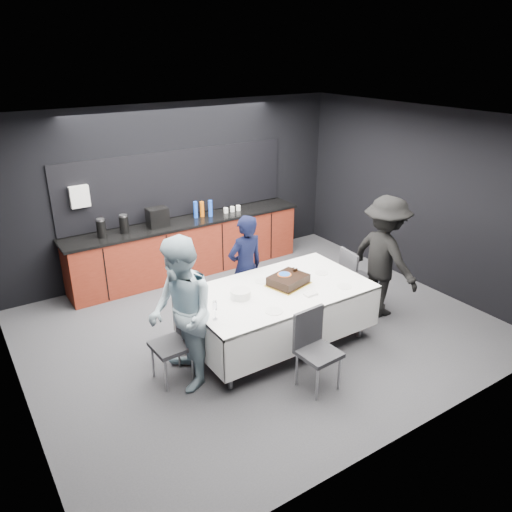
{
  "coord_description": "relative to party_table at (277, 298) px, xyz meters",
  "views": [
    {
      "loc": [
        -3.3,
        -4.96,
        3.61
      ],
      "look_at": [
        0.0,
        0.1,
        1.05
      ],
      "focal_mm": 35.0,
      "sensor_mm": 36.0,
      "label": 1
    }
  ],
  "objects": [
    {
      "name": "person_center",
      "position": [
        0.01,
        0.78,
        0.12
      ],
      "size": [
        0.58,
        0.4,
        1.53
      ],
      "primitive_type": "imported",
      "rotation": [
        0.0,
        0.0,
        3.19
      ],
      "color": "black",
      "rests_on": "ground"
    },
    {
      "name": "room_shell",
      "position": [
        0.0,
        0.4,
        1.22
      ],
      "size": [
        6.04,
        5.04,
        2.82
      ],
      "color": "white",
      "rests_on": "ground"
    },
    {
      "name": "person_left",
      "position": [
        -1.38,
        -0.11,
        0.25
      ],
      "size": [
        0.81,
        0.97,
        1.78
      ],
      "primitive_type": "imported",
      "rotation": [
        0.0,
        0.0,
        -1.74
      ],
      "color": "#9FBAC8",
      "rests_on": "ground"
    },
    {
      "name": "loose_plate_far",
      "position": [
        -0.05,
        0.29,
        0.14
      ],
      "size": [
        0.18,
        0.18,
        0.01
      ],
      "primitive_type": "cylinder",
      "color": "white",
      "rests_on": "party_table"
    },
    {
      "name": "fork_pile",
      "position": [
        0.24,
        -0.36,
        0.15
      ],
      "size": [
        0.16,
        0.1,
        0.03
      ],
      "primitive_type": "cube",
      "rotation": [
        0.0,
        0.0,
        -0.01
      ],
      "color": "white",
      "rests_on": "party_table"
    },
    {
      "name": "ground",
      "position": [
        0.0,
        0.4,
        -0.64
      ],
      "size": [
        6.0,
        6.0,
        0.0
      ],
      "primitive_type": "plane",
      "color": "#3E3F43",
      "rests_on": "ground"
    },
    {
      "name": "plate_stack",
      "position": [
        -0.52,
        0.05,
        0.19
      ],
      "size": [
        0.25,
        0.25,
        0.1
      ],
      "primitive_type": "cylinder",
      "color": "white",
      "rests_on": "party_table"
    },
    {
      "name": "kitchenette",
      "position": [
        -0.02,
        2.62,
        -0.1
      ],
      "size": [
        4.1,
        0.64,
        2.05
      ],
      "color": "maroon",
      "rests_on": "ground"
    },
    {
      "name": "loose_plate_right_a",
      "position": [
        0.77,
        0.06,
        0.14
      ],
      "size": [
        0.18,
        0.18,
        0.01
      ],
      "primitive_type": "cylinder",
      "color": "white",
      "rests_on": "party_table"
    },
    {
      "name": "loose_plate_near",
      "position": [
        -0.37,
        -0.45,
        0.14
      ],
      "size": [
        0.21,
        0.21,
        0.01
      ],
      "primitive_type": "cylinder",
      "color": "white",
      "rests_on": "party_table"
    },
    {
      "name": "chair_right",
      "position": [
        1.47,
        0.15,
        -0.11
      ],
      "size": [
        0.47,
        0.47,
        0.92
      ],
      "color": "#2C2C31",
      "rests_on": "ground"
    },
    {
      "name": "cake_assembly",
      "position": [
        0.18,
        0.02,
        0.2
      ],
      "size": [
        0.58,
        0.52,
        0.16
      ],
      "color": "gold",
      "rests_on": "party_table"
    },
    {
      "name": "person_right",
      "position": [
        1.71,
        -0.16,
        0.23
      ],
      "size": [
        0.66,
        1.14,
        1.75
      ],
      "primitive_type": "imported",
      "rotation": [
        0.0,
        0.0,
        1.58
      ],
      "color": "black",
      "rests_on": "ground"
    },
    {
      "name": "chair_left",
      "position": [
        -1.39,
        0.02,
        -0.11
      ],
      "size": [
        0.44,
        0.44,
        0.92
      ],
      "color": "#2C2C31",
      "rests_on": "ground"
    },
    {
      "name": "champagne_flute",
      "position": [
        -1.03,
        -0.24,
        0.3
      ],
      "size": [
        0.06,
        0.06,
        0.22
      ],
      "color": "white",
      "rests_on": "party_table"
    },
    {
      "name": "chair_near",
      "position": [
        -0.17,
        -0.94,
        -0.11
      ],
      "size": [
        0.45,
        0.45,
        0.92
      ],
      "color": "#2C2C31",
      "rests_on": "ground"
    },
    {
      "name": "party_table",
      "position": [
        0.0,
        0.0,
        0.0
      ],
      "size": [
        2.32,
        1.32,
        0.78
      ],
      "color": "#99999E",
      "rests_on": "ground"
    },
    {
      "name": "loose_plate_right_b",
      "position": [
        0.74,
        -0.42,
        0.14
      ],
      "size": [
        0.19,
        0.19,
        0.01
      ],
      "primitive_type": "cylinder",
      "color": "white",
      "rests_on": "party_table"
    }
  ]
}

